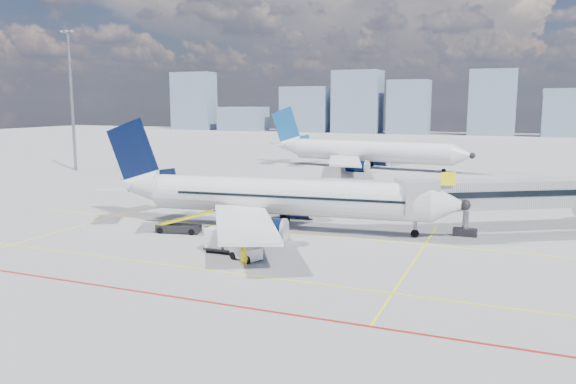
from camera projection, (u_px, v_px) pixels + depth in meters
name	position (u px, v px, depth m)	size (l,w,h in m)	color
ground	(243.00, 251.00, 47.74)	(420.00, 420.00, 0.00)	#949496
apron_markings	(215.00, 262.00, 44.38)	(90.00, 35.12, 0.01)	yellow
jet_bridge	(541.00, 195.00, 53.87)	(23.55, 15.78, 6.30)	#9CA0A5
floodlight_mast_nw	(72.00, 97.00, 102.66)	(3.20, 0.61, 25.45)	slate
distant_skyline	(454.00, 106.00, 220.73)	(252.57, 13.77, 30.08)	gray
main_aircraft	(271.00, 197.00, 55.77)	(37.13, 32.30, 10.93)	silver
second_aircraft	(363.00, 151.00, 108.34)	(41.30, 35.90, 12.09)	silver
baggage_tug	(245.00, 250.00, 44.92)	(2.82, 2.29, 1.72)	silver
cargo_dolly	(227.00, 240.00, 47.00)	(3.76, 1.69, 2.05)	black
belt_loader	(180.00, 226.00, 54.29)	(6.15, 2.43, 2.46)	black
ramp_worker	(244.00, 255.00, 42.74)	(0.72, 0.47, 1.96)	yellow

